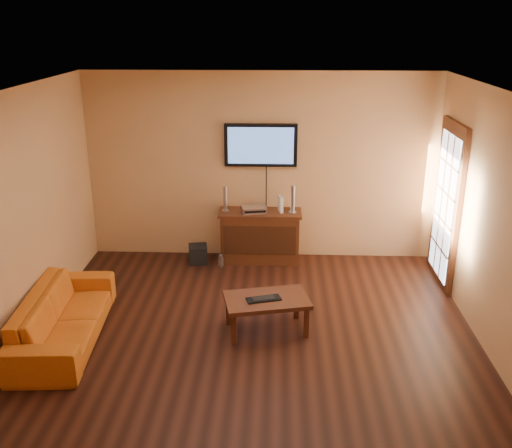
# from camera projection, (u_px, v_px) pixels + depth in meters

# --- Properties ---
(ground_plane) EXTENTS (5.00, 5.00, 0.00)m
(ground_plane) POSITION_uv_depth(u_px,v_px,m) (253.00, 342.00, 6.29)
(ground_plane) COLOR black
(ground_plane) RESTS_ON ground
(room_walls) EXTENTS (5.00, 5.00, 5.00)m
(room_walls) POSITION_uv_depth(u_px,v_px,m) (255.00, 180.00, 6.30)
(room_walls) COLOR tan
(room_walls) RESTS_ON ground
(french_door) EXTENTS (0.07, 1.02, 2.22)m
(french_door) POSITION_uv_depth(u_px,v_px,m) (447.00, 207.00, 7.44)
(french_door) COLOR #3F1C0E
(french_door) RESTS_ON ground
(media_console) EXTENTS (1.19, 0.45, 0.76)m
(media_console) POSITION_uv_depth(u_px,v_px,m) (260.00, 236.00, 8.29)
(media_console) COLOR #3F1C0E
(media_console) RESTS_ON ground
(television) EXTENTS (1.03, 0.08, 0.61)m
(television) POSITION_uv_depth(u_px,v_px,m) (261.00, 145.00, 8.02)
(television) COLOR black
(television) RESTS_ON ground
(coffee_table) EXTENTS (1.03, 0.75, 0.41)m
(coffee_table) POSITION_uv_depth(u_px,v_px,m) (267.00, 303.00, 6.41)
(coffee_table) COLOR #3F1C0E
(coffee_table) RESTS_ON ground
(sofa) EXTENTS (0.70, 1.94, 0.75)m
(sofa) POSITION_uv_depth(u_px,v_px,m) (63.00, 309.00, 6.24)
(sofa) COLOR #C96116
(sofa) RESTS_ON ground
(speaker_left) EXTENTS (0.10, 0.10, 0.36)m
(speaker_left) POSITION_uv_depth(u_px,v_px,m) (225.00, 200.00, 8.14)
(speaker_left) COLOR silver
(speaker_left) RESTS_ON media_console
(speaker_right) EXTENTS (0.11, 0.11, 0.40)m
(speaker_right) POSITION_uv_depth(u_px,v_px,m) (293.00, 200.00, 8.06)
(speaker_right) COLOR silver
(speaker_right) RESTS_ON media_console
(av_receiver) EXTENTS (0.39, 0.31, 0.08)m
(av_receiver) POSITION_uv_depth(u_px,v_px,m) (254.00, 209.00, 8.14)
(av_receiver) COLOR silver
(av_receiver) RESTS_ON media_console
(game_console) EXTENTS (0.08, 0.17, 0.23)m
(game_console) POSITION_uv_depth(u_px,v_px,m) (281.00, 204.00, 8.13)
(game_console) COLOR white
(game_console) RESTS_ON media_console
(subwoofer) EXTENTS (0.30, 0.30, 0.26)m
(subwoofer) POSITION_uv_depth(u_px,v_px,m) (198.00, 254.00, 8.30)
(subwoofer) COLOR black
(subwoofer) RESTS_ON ground
(bottle) EXTENTS (0.08, 0.08, 0.22)m
(bottle) POSITION_uv_depth(u_px,v_px,m) (221.00, 261.00, 8.11)
(bottle) COLOR white
(bottle) RESTS_ON ground
(keyboard) EXTENTS (0.41, 0.25, 0.02)m
(keyboard) POSITION_uv_depth(u_px,v_px,m) (264.00, 299.00, 6.35)
(keyboard) COLOR black
(keyboard) RESTS_ON coffee_table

